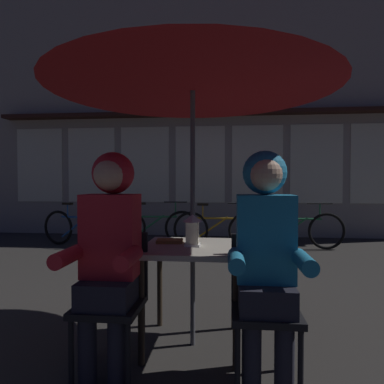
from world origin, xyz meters
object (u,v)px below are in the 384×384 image
object	(u,v)px
bicycle_nearest	(80,228)
bicycle_third	(218,229)
patio_umbrella	(193,65)
person_right_hooded	(266,243)
chair_right	(264,299)
bicycle_fourth	(297,230)
book	(170,241)
chair_left	(113,293)
cafe_table	(193,259)
person_left_hooded	(110,240)
bicycle_second	(155,227)
lantern	(193,229)

from	to	relation	value
bicycle_nearest	bicycle_third	world-z (taller)	same
patio_umbrella	person_right_hooded	bearing A→B (deg)	-41.57
chair_right	bicycle_fourth	distance (m)	4.26
bicycle_fourth	book	distance (m)	4.05
chair_left	book	size ratio (longest dim) A/B	4.35
bicycle_fourth	book	xyz separation A→B (m)	(-1.70, -3.66, 0.41)
cafe_table	book	xyz separation A→B (m)	(-0.19, 0.10, 0.11)
person_left_hooded	book	xyz separation A→B (m)	(0.29, 0.53, -0.09)
chair_right	bicycle_second	distance (m)	4.56
cafe_table	chair_left	xyz separation A→B (m)	(-0.48, -0.37, -0.15)
chair_right	bicycle_nearest	xyz separation A→B (m)	(-2.97, 4.00, -0.14)
lantern	bicycle_nearest	distance (m)	4.45
person_left_hooded	book	bearing A→B (deg)	61.04
chair_right	book	bearing A→B (deg)	144.89
person_right_hooded	bicycle_nearest	world-z (taller)	person_right_hooded
chair_left	bicycle_fourth	xyz separation A→B (m)	(1.99, 4.13, -0.14)
lantern	cafe_table	bearing A→B (deg)	93.33
patio_umbrella	bicycle_second	distance (m)	4.40
bicycle_third	book	bearing A→B (deg)	-94.44
bicycle_fourth	lantern	bearing A→B (deg)	-111.84
bicycle_second	book	bearing A→B (deg)	-76.29
lantern	person_right_hooded	xyz separation A→B (m)	(0.48, -0.41, -0.01)
lantern	bicycle_third	size ratio (longest dim) A/B	0.14
chair_left	bicycle_second	world-z (taller)	chair_left
bicycle_third	chair_left	bearing A→B (deg)	-97.97
bicycle_third	bicycle_fourth	distance (m)	1.42
chair_left	book	distance (m)	0.61
cafe_table	bicycle_second	distance (m)	4.07
patio_umbrella	chair_left	xyz separation A→B (m)	(-0.48, -0.37, -1.57)
chair_left	person_right_hooded	xyz separation A→B (m)	(0.96, -0.06, 0.36)
lantern	bicycle_third	distance (m)	3.78
cafe_table	chair_left	bearing A→B (deg)	-142.45
chair_left	book	world-z (taller)	chair_left
chair_left	bicycle_nearest	world-z (taller)	chair_left
cafe_table	person_left_hooded	bearing A→B (deg)	-138.43
person_right_hooded	bicycle_nearest	size ratio (longest dim) A/B	0.85
person_right_hooded	bicycle_second	bearing A→B (deg)	110.25
bicycle_third	cafe_table	bearing A→B (deg)	-91.43
person_left_hooded	bicycle_second	size ratio (longest dim) A/B	0.83
lantern	bicycle_fourth	size ratio (longest dim) A/B	0.14
patio_umbrella	lantern	bearing A→B (deg)	-86.67
chair_right	bicycle_third	size ratio (longest dim) A/B	0.52
patio_umbrella	bicycle_fourth	distance (m)	4.40
book	bicycle_nearest	bearing A→B (deg)	117.88
bicycle_second	book	world-z (taller)	bicycle_second
cafe_table	bicycle_fourth	distance (m)	4.06
lantern	bicycle_second	world-z (taller)	lantern
chair_left	patio_umbrella	bearing A→B (deg)	37.55
cafe_table	bicycle_fourth	bearing A→B (deg)	68.06
patio_umbrella	lantern	xyz separation A→B (m)	(0.00, -0.02, -1.20)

